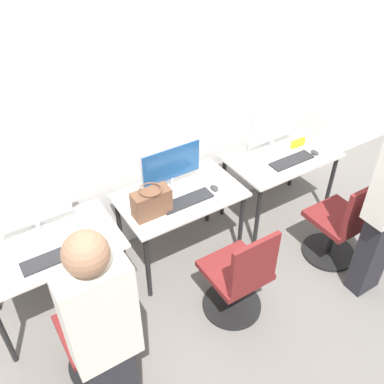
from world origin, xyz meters
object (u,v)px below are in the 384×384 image
at_px(monitor_center, 171,165).
at_px(office_chair_center, 239,280).
at_px(monitor_right, 273,128).
at_px(keyboard_right, 292,161).
at_px(monitor_left, 33,209).
at_px(office_chair_left, 98,339).
at_px(keyboard_center, 187,201).
at_px(mouse_center, 214,188).
at_px(mouse_right, 315,152).
at_px(office_chair_right, 341,227).
at_px(handbag, 151,202).
at_px(person_left, 104,337).
at_px(keyboard_left, 53,258).
at_px(mouse_left, 91,240).

relative_size(monitor_center, office_chair_center, 0.61).
height_order(monitor_right, keyboard_right, monitor_right).
distance_m(monitor_left, office_chair_left, 1.03).
relative_size(keyboard_center, mouse_center, 4.91).
relative_size(monitor_right, mouse_right, 6.10).
bearing_deg(keyboard_center, mouse_right, -1.50).
bearing_deg(monitor_right, mouse_right, -48.35).
relative_size(office_chair_right, handbag, 3.01).
bearing_deg(mouse_right, monitor_center, 168.66).
distance_m(monitor_left, monitor_center, 1.11).
bearing_deg(keyboard_right, office_chair_center, -148.78).
xyz_separation_m(person_left, keyboard_right, (2.20, 0.91, -0.19)).
bearing_deg(keyboard_left, mouse_right, 0.04).
distance_m(monitor_center, handbag, 0.39).
xyz_separation_m(keyboard_left, office_chair_right, (2.27, -0.62, -0.35)).
relative_size(mouse_right, office_chair_right, 0.10).
bearing_deg(keyboard_left, handbag, 4.04).
height_order(office_chair_center, mouse_right, office_chair_center).
xyz_separation_m(person_left, office_chair_right, (2.25, 0.27, -0.53)).
distance_m(keyboard_left, office_chair_center, 1.36).
bearing_deg(keyboard_right, monitor_left, 171.96).
bearing_deg(office_chair_right, handbag, 155.25).
height_order(monitor_left, office_chair_center, monitor_left).
bearing_deg(keyboard_left, monitor_center, 14.11).
height_order(person_left, office_chair_right, person_left).
xyz_separation_m(keyboard_left, office_chair_left, (0.07, -0.53, -0.35)).
height_order(monitor_left, office_chair_left, monitor_left).
bearing_deg(monitor_left, keyboard_left, -90.00).
distance_m(mouse_left, office_chair_center, 1.14).
xyz_separation_m(monitor_left, office_chair_left, (0.07, -0.86, -0.55)).
xyz_separation_m(mouse_left, person_left, (-0.26, -0.91, 0.18)).
xyz_separation_m(mouse_left, mouse_center, (1.10, 0.03, 0.00)).
distance_m(keyboard_left, mouse_center, 1.39).
bearing_deg(keyboard_left, person_left, -88.36).
height_order(keyboard_right, handbag, handbag).
xyz_separation_m(keyboard_right, office_chair_right, (0.05, -0.64, -0.35)).
bearing_deg(person_left, office_chair_left, 83.67).
relative_size(monitor_right, office_chair_right, 0.61).
height_order(keyboard_left, handbag, handbag).
bearing_deg(office_chair_right, monitor_center, 142.22).
distance_m(monitor_center, keyboard_center, 0.32).
bearing_deg(person_left, office_chair_right, 6.94).
bearing_deg(office_chair_left, monitor_right, 21.16).
xyz_separation_m(office_chair_center, keyboard_right, (1.06, 0.64, 0.35)).
relative_size(monitor_left, office_chair_center, 0.61).
relative_size(monitor_left, office_chair_right, 0.61).
bearing_deg(office_chair_right, keyboard_right, 94.31).
bearing_deg(office_chair_left, monitor_left, 94.39).
relative_size(monitor_left, mouse_right, 6.10).
bearing_deg(keyboard_right, office_chair_right, -85.69).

